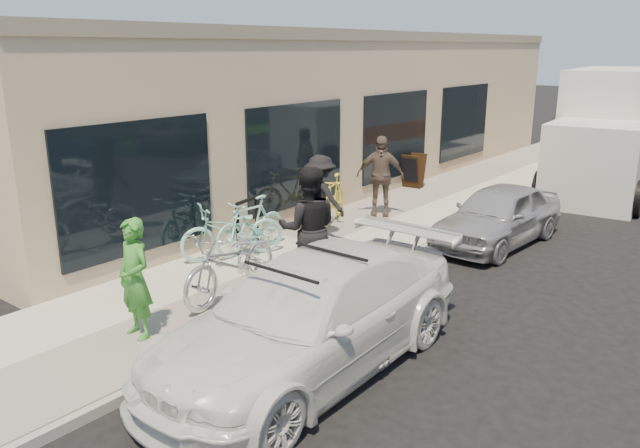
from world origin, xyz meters
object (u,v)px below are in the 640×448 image
Objects in this scene: woman_rider at (135,279)px; cruiser_bike_b at (233,231)px; moving_truck at (614,136)px; tandem_bike at (232,263)px; bike_rack at (247,219)px; sedan_silver at (498,215)px; cruiser_bike_c at (333,199)px; bystander_b at (380,176)px; cruiser_bike_a at (251,225)px; sedan_white at (310,316)px; sandwich_board at (413,171)px; bystander_a at (320,197)px; man_standing at (308,228)px.

cruiser_bike_b is (-1.34, 3.00, -0.30)m from woman_rider.
moving_truck is 12.79m from tandem_bike.
sedan_silver reaches higher than bike_rack.
sedan_silver is 2.06× the size of cruiser_bike_c.
moving_truck is 14.46m from woman_rider.
bike_rack is at bearing -128.03° from sedan_silver.
tandem_bike is 4.53m from cruiser_bike_c.
sedan_silver is 1.95× the size of bystander_b.
woman_rider is 3.72m from cruiser_bike_a.
sedan_white is 2.79× the size of cruiser_bike_a.
cruiser_bike_a is at bearing -90.40° from sandwich_board.
sedan_white reaches higher than cruiser_bike_a.
bystander_b is at bearing 91.91° from tandem_bike.
cruiser_bike_a is (-1.32, 1.75, -0.03)m from tandem_bike.
moving_truck is 9.87m from bystander_a.
moving_truck reaches higher than tandem_bike.
man_standing is (0.66, 2.73, 0.17)m from woman_rider.
moving_truck is 3.49× the size of man_standing.
cruiser_bike_a is 0.95× the size of bystander_b.
tandem_bike reaches higher than sandwich_board.
bystander_a is (0.50, 1.90, 0.33)m from cruiser_bike_b.
sedan_white is at bearing -35.26° from bike_rack.
cruiser_bike_a reaches higher than sandwich_board.
moving_truck is 3.53× the size of cruiser_bike_b.
woman_rider reaches higher than sedan_white.
moving_truck reaches higher than cruiser_bike_a.
woman_rider is at bearing -100.70° from sedan_silver.
moving_truck is 9.02m from cruiser_bike_c.
sedan_white reaches higher than tandem_bike.
bike_rack is 1.09× the size of sandwich_board.
bystander_b is (-2.79, -0.05, 0.45)m from sedan_silver.
woman_rider is 0.94× the size of cruiser_bike_a.
woman_rider is at bearing -97.26° from tandem_bike.
cruiser_bike_b is 1.07× the size of bystander_b.
bystander_a is (-0.83, 3.19, 0.29)m from tandem_bike.
sandwich_board is at bearing 94.50° from tandem_bike.
sedan_silver is 3.58m from bystander_a.
cruiser_bike_c is (-1.36, 4.32, -0.04)m from tandem_bike.
woman_rider is at bearing -66.95° from cruiser_bike_a.
sedan_white is 2.80× the size of cruiser_bike_c.
bike_rack is 0.58× the size of cruiser_bike_c.
bike_rack is 0.28× the size of sedan_silver.
woman_rider is 4.98m from bystander_a.
woman_rider is at bearing -156.26° from sedan_white.
cruiser_bike_c is 1.27m from bystander_b.
bike_rack is 0.58× the size of cruiser_bike_a.
sedan_silver is 0.52× the size of moving_truck.
tandem_bike is 1.25× the size of bystander_a.
sedan_silver is 7.45m from woman_rider.
bystander_b reaches higher than sandwich_board.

